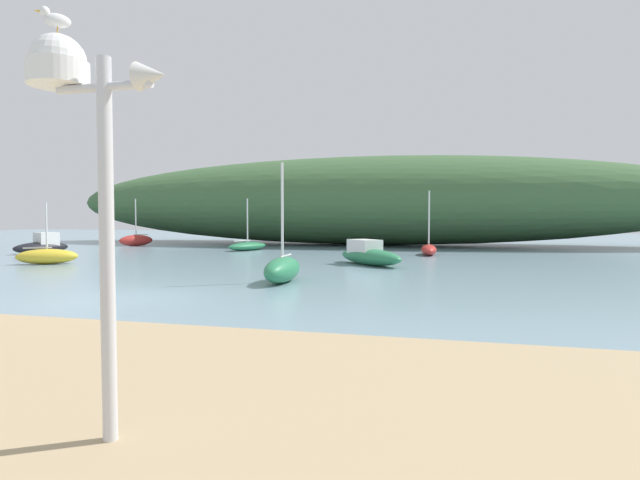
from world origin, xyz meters
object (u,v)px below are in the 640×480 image
at_px(sailboat_outer_mooring, 248,246).
at_px(motorboat_near_shore, 369,255).
at_px(motorboat_by_sandbar, 43,246).
at_px(seagull_on_radar, 55,19).
at_px(sailboat_mid_channel, 282,269).
at_px(sailboat_west_reach, 429,249).
at_px(sailboat_far_right, 47,256).
at_px(sailboat_inner_mooring, 136,240).
at_px(mast_structure, 76,109).

bearing_deg(sailboat_outer_mooring, motorboat_near_shore, -40.86).
bearing_deg(motorboat_by_sandbar, seagull_on_radar, -46.57).
height_order(motorboat_near_shore, sailboat_mid_channel, sailboat_mid_channel).
bearing_deg(sailboat_west_reach, sailboat_far_right, -148.84).
xyz_separation_m(motorboat_by_sandbar, sailboat_mid_channel, (17.07, -8.60, -0.03)).
bearing_deg(motorboat_near_shore, sailboat_inner_mooring, 151.05).
xyz_separation_m(sailboat_inner_mooring, sailboat_far_right, (4.70, -13.31, -0.06)).
xyz_separation_m(sailboat_outer_mooring, sailboat_west_reach, (10.95, -1.16, 0.04)).
distance_m(sailboat_far_right, sailboat_outer_mooring, 11.78).
distance_m(sailboat_outer_mooring, motorboat_by_sandbar, 11.43).
distance_m(sailboat_far_right, motorboat_by_sandbar, 7.41).
bearing_deg(seagull_on_radar, sailboat_far_right, 133.08).
bearing_deg(sailboat_outer_mooring, seagull_on_radar, -70.67).
height_order(mast_structure, sailboat_west_reach, mast_structure).
bearing_deg(sailboat_far_right, motorboat_by_sandbar, 134.40).
height_order(sailboat_inner_mooring, sailboat_far_right, sailboat_inner_mooring).
distance_m(motorboat_near_shore, sailboat_mid_channel, 6.73).
bearing_deg(sailboat_far_right, sailboat_inner_mooring, 109.44).
bearing_deg(sailboat_inner_mooring, motorboat_near_shore, -28.95).
xyz_separation_m(sailboat_inner_mooring, sailboat_mid_channel, (16.58, -16.62, 0.01)).
height_order(seagull_on_radar, sailboat_inner_mooring, seagull_on_radar).
relative_size(sailboat_west_reach, motorboat_near_shore, 0.91).
distance_m(motorboat_by_sandbar, sailboat_mid_channel, 19.11).
distance_m(motorboat_by_sandbar, motorboat_near_shore, 18.88).
relative_size(mast_structure, sailboat_far_right, 1.25).
bearing_deg(motorboat_near_shore, motorboat_by_sandbar, 173.63).
bearing_deg(sailboat_mid_channel, seagull_on_radar, -80.41).
bearing_deg(sailboat_inner_mooring, sailboat_far_right, -70.56).
distance_m(seagull_on_radar, sailboat_far_right, 20.51).
height_order(sailboat_outer_mooring, sailboat_mid_channel, sailboat_mid_channel).
bearing_deg(sailboat_far_right, sailboat_west_reach, 31.16).
height_order(mast_structure, motorboat_near_shore, mast_structure).
height_order(sailboat_far_right, sailboat_outer_mooring, sailboat_outer_mooring).
bearing_deg(sailboat_far_right, sailboat_outer_mooring, 65.55).
bearing_deg(sailboat_west_reach, sailboat_mid_channel, -107.02).
relative_size(seagull_on_radar, sailboat_inner_mooring, 0.07).
bearing_deg(sailboat_mid_channel, motorboat_near_shore, 75.40).
xyz_separation_m(seagull_on_radar, sailboat_outer_mooring, (-8.95, 25.51, -3.38)).
bearing_deg(motorboat_near_shore, sailboat_west_reach, 70.56).
bearing_deg(seagull_on_radar, sailboat_west_reach, 85.30).
distance_m(sailboat_inner_mooring, sailboat_far_right, 14.11).
bearing_deg(motorboat_by_sandbar, motorboat_near_shore, -6.37).
height_order(mast_structure, sailboat_mid_channel, sailboat_mid_channel).
height_order(seagull_on_radar, motorboat_by_sandbar, seagull_on_radar).
distance_m(seagull_on_radar, sailboat_outer_mooring, 27.25).
height_order(sailboat_west_reach, motorboat_near_shore, sailboat_west_reach).
relative_size(mast_structure, motorboat_near_shore, 0.87).
distance_m(mast_structure, sailboat_inner_mooring, 33.83).
relative_size(mast_structure, sailboat_outer_mooring, 1.00).
relative_size(seagull_on_radar, motorboat_near_shore, 0.06).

